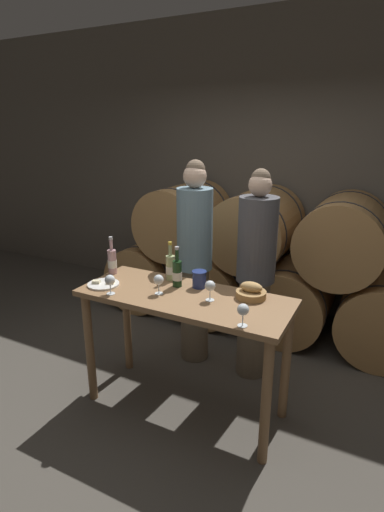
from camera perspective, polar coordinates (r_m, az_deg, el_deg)
The scene contains 16 objects.
ground_plane at distance 3.27m, azimuth -1.02°, elevation -20.63°, with size 10.00×10.00×0.00m, color #4C473F.
stone_wall_back at distance 4.61m, azimuth 12.08°, elevation 12.19°, with size 10.00×0.12×3.20m.
barrel_stack at distance 4.24m, azimuth 9.05°, elevation -1.04°, with size 3.29×0.97×1.45m.
tasting_table at distance 2.85m, azimuth -1.11°, elevation -8.42°, with size 1.50×0.60×0.93m.
person_left at distance 3.44m, azimuth 0.38°, elevation -0.81°, with size 0.30×0.30×1.79m.
person_right at distance 3.26m, azimuth 9.05°, elevation -2.75°, with size 0.31×0.31×1.74m.
wine_bottle_red at distance 2.90m, azimuth -2.13°, elevation -2.44°, with size 0.07×0.07×0.30m.
wine_bottle_white at distance 3.02m, azimuth -3.10°, elevation -1.60°, with size 0.07×0.07×0.30m.
wine_bottle_rose at distance 3.21m, azimuth -11.34°, elevation -0.72°, with size 0.07×0.07×0.30m.
blue_crock at distance 2.89m, azimuth 1.04°, elevation -3.23°, with size 0.11×0.11×0.12m.
bread_basket at distance 2.75m, azimuth 8.44°, elevation -5.12°, with size 0.21×0.21×0.12m.
cheese_plate at distance 3.02m, azimuth -12.55°, elevation -3.92°, with size 0.23×0.23×0.04m.
wine_glass_far_left at distance 2.82m, azimuth -11.64°, elevation -3.44°, with size 0.07×0.07×0.14m.
wine_glass_left at distance 2.77m, azimuth -4.79°, elevation -3.48°, with size 0.07×0.07×0.14m.
wine_glass_center at distance 2.66m, azimuth 2.57°, elevation -4.38°, with size 0.07×0.07×0.14m.
wine_glass_right at distance 2.35m, azimuth 7.31°, elevation -7.71°, with size 0.07×0.07×0.14m.
Camera 1 is at (1.21, -2.24, 2.05)m, focal length 28.00 mm.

